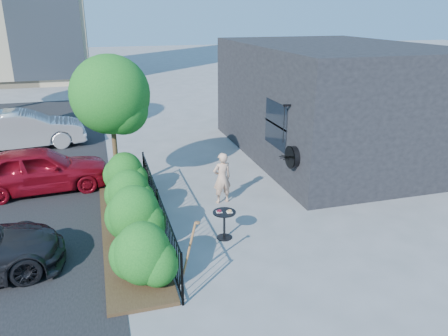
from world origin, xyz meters
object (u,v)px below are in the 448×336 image
object	(u,v)px
patio_tree	(113,100)
shovel	(188,256)
woman	(222,178)
cafe_table	(224,220)
car_silver	(24,130)
car_red	(39,169)

from	to	relation	value
patio_tree	shovel	distance (m)	5.59
patio_tree	woman	world-z (taller)	patio_tree
cafe_table	car_silver	world-z (taller)	car_silver
shovel	woman	bearing A→B (deg)	63.96
shovel	car_silver	bearing A→B (deg)	111.74
cafe_table	car_red	xyz separation A→B (m)	(-4.44, 4.32, 0.20)
patio_tree	car_silver	world-z (taller)	patio_tree
woman	car_red	world-z (taller)	woman
shovel	car_red	size ratio (longest dim) A/B	0.33
cafe_table	shovel	bearing A→B (deg)	-128.46
car_red	car_silver	bearing A→B (deg)	7.17
patio_tree	cafe_table	world-z (taller)	patio_tree
patio_tree	woman	distance (m)	3.71
cafe_table	woman	bearing A→B (deg)	75.42
patio_tree	car_red	distance (m)	3.18
woman	car_silver	distance (m)	9.27
cafe_table	woman	xyz separation A→B (m)	(0.52, 1.99, 0.26)
car_red	car_silver	xyz separation A→B (m)	(-0.98, 4.80, 0.06)
shovel	car_silver	world-z (taller)	car_silver
cafe_table	shovel	xyz separation A→B (m)	(-1.18, -1.49, 0.11)
woman	car_silver	xyz separation A→B (m)	(-5.93, 7.12, 0.01)
patio_tree	shovel	size ratio (longest dim) A/B	2.98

